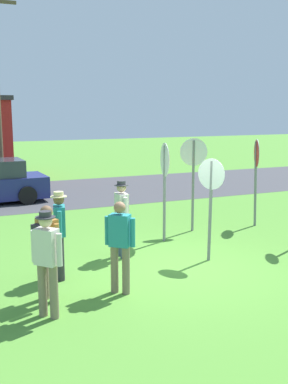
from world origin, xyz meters
The scene contains 11 objects.
ground_plane centered at (0.00, 0.00, 0.00)m, with size 80.00×80.00×0.00m, color #518E33.
street_asphalt centered at (0.00, 9.63, 0.00)m, with size 60.00×6.40×0.01m, color #424247.
stop_sign_leaning_right centered at (0.78, 0.23, 1.51)m, with size 0.31×0.61×2.25m.
stop_sign_rear_left centered at (3.55, 2.36, 1.69)m, with size 0.40×0.72×2.46m.
stop_sign_tallest centered at (1.66, 2.55, 1.72)m, with size 0.70×0.25×2.53m.
stop_sign_leaning_left centered at (0.52, 1.96, 1.71)m, with size 0.18×0.82×2.47m.
person_near_signs centered at (-2.49, 0.41, 0.98)m, with size 0.32×0.56×1.74m.
person_holding_notes centered at (-0.91, 1.19, 0.98)m, with size 0.31×0.57×1.74m.
person_on_left centered at (-1.67, -0.73, 0.95)m, with size 0.45×0.41×1.69m.
person_in_dark_shirt centered at (-2.94, -0.56, 0.98)m, with size 0.46×0.51×1.69m.
person_with_sunhat centered at (-3.07, -1.20, 0.98)m, with size 0.41×0.45×1.74m.
Camera 1 is at (-4.43, -8.18, 3.30)m, focal length 43.29 mm.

